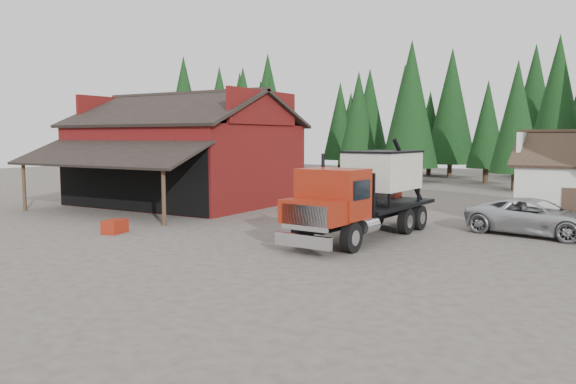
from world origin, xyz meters
The scene contains 9 objects.
ground centered at (0.00, 0.00, 0.00)m, with size 120.00×120.00×0.00m, color #4C443C.
red_barn centered at (-11.00, 9.90, 2.69)m, with size 12.80×13.63×7.18m.
conifer_backdrop centered at (0.00, 42.00, 0.00)m, with size 76.00×16.00×16.00m, color black, non-canonical shape.
near_pine_a centered at (-22.00, 28.00, 6.39)m, with size 4.40×4.40×11.40m.
near_pine_b centered at (6.00, 30.00, 5.89)m, with size 3.96×3.96×10.40m.
near_pine_d centered at (-4.00, 34.00, 7.39)m, with size 5.28×5.28×13.40m.
feed_truck centered at (4.01, 4.03, 1.98)m, with size 3.30×9.58×4.24m.
silver_car centered at (10.20, 8.35, 0.80)m, with size 2.65×5.75×1.60m, color #B4B8BC.
equip_box centered at (-6.00, -0.62, 0.30)m, with size 0.70×1.10×0.60m, color maroon.
Camera 1 is at (13.19, -17.95, 4.26)m, focal length 35.00 mm.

